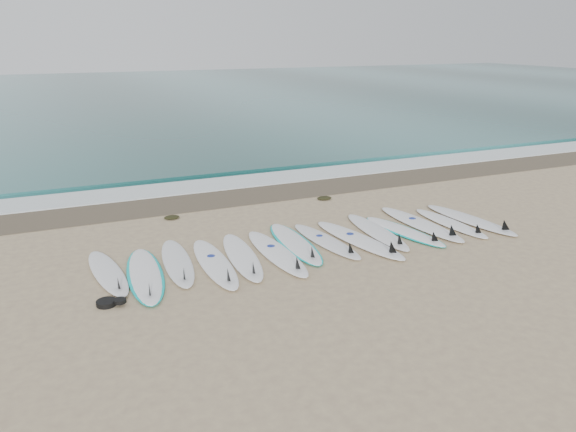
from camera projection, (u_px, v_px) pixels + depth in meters
name	position (u px, v px, depth m)	size (l,w,h in m)	color
ground	(313.00, 245.00, 11.52)	(120.00, 120.00, 0.00)	tan
ocean	(111.00, 96.00, 39.83)	(120.00, 55.00, 0.03)	#245F5F
wet_sand_band	(246.00, 195.00, 15.09)	(120.00, 1.80, 0.01)	brown
foam_band	(230.00, 183.00, 16.31)	(120.00, 1.40, 0.04)	silver
wave_crest	(215.00, 171.00, 17.61)	(120.00, 1.00, 0.10)	#245F5F
surfboard_0	(108.00, 273.00, 10.05)	(0.73, 2.40, 0.30)	white
surfboard_1	(145.00, 275.00, 9.98)	(0.88, 2.69, 0.34)	white
surfboard_2	(178.00, 263.00, 10.50)	(0.75, 2.53, 0.32)	silver
surfboard_3	(215.00, 264.00, 10.45)	(0.64, 2.65, 0.34)	white
surfboard_4	(243.00, 257.00, 10.77)	(0.84, 2.65, 0.33)	white
surfboard_5	(278.00, 253.00, 10.95)	(0.58, 2.70, 0.35)	white
surfboard_6	(295.00, 243.00, 11.50)	(0.80, 2.64, 0.33)	white
surfboard_7	(327.00, 241.00, 11.59)	(0.73, 2.46, 0.31)	silver
surfboard_8	(361.00, 240.00, 11.64)	(1.00, 2.83, 0.35)	white
surfboard_9	(378.00, 232.00, 12.14)	(0.69, 2.61, 0.33)	white
surfboard_10	(405.00, 231.00, 12.21)	(0.96, 2.43, 0.30)	white
surfboard_11	(422.00, 224.00, 12.62)	(0.73, 2.82, 0.36)	white
surfboard_12	(452.00, 223.00, 12.70)	(0.57, 2.36, 0.30)	white
surfboard_13	(472.00, 220.00, 12.92)	(0.85, 2.71, 0.34)	white
seaweed_near	(172.00, 217.00, 13.18)	(0.37, 0.28, 0.07)	black
seaweed_far	(324.00, 198.00, 14.73)	(0.39, 0.30, 0.08)	black
leash_coil	(109.00, 302.00, 8.95)	(0.46, 0.36, 0.11)	black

